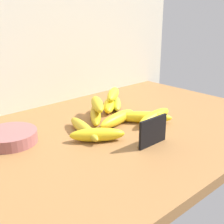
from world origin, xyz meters
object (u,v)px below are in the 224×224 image
banana_3 (96,115)px  fruit_bowl (10,137)px  banana_7 (118,119)px  banana_2 (84,129)px  banana_5 (143,117)px  banana_6 (109,105)px  banana_1 (116,103)px  banana_9 (97,104)px  chalkboard_sign (153,132)px  banana_4 (97,135)px  banana_0 (155,117)px  banana_8 (113,94)px

banana_3 → fruit_bowl: bearing=175.6°
banana_7 → banana_3: bearing=107.7°
banana_7 → fruit_bowl: bearing=162.1°
banana_2 → banana_5: size_ratio=1.03×
fruit_bowl → banana_6: bearing=2.7°
banana_1 → banana_3: bearing=-160.7°
banana_7 → banana_9: bearing=103.3°
fruit_bowl → banana_2: size_ratio=0.79×
banana_1 → banana_5: (-4.63, -18.62, 0.23)cm
chalkboard_sign → banana_4: bearing=128.9°
fruit_bowl → banana_0: banana_0 is taller
banana_2 → banana_3: bearing=34.3°
banana_1 → banana_8: size_ratio=1.07×
chalkboard_sign → banana_7: bearing=78.8°
banana_2 → banana_0: bearing=-18.8°
banana_0 → banana_4: size_ratio=1.13×
banana_3 → banana_7: bearing=-72.3°
banana_2 → banana_8: 28.69cm
fruit_bowl → chalkboard_sign: bearing=-44.6°
banana_8 → chalkboard_sign: bearing=-114.3°
banana_4 → banana_8: banana_8 is taller
banana_1 → banana_4: size_ratio=1.01×
banana_5 → banana_2: bearing=164.9°
banana_0 → banana_6: banana_6 is taller
banana_4 → banana_7: 15.13cm
banana_5 → banana_6: banana_6 is taller
banana_6 → banana_7: banana_6 is taller
banana_5 → banana_7: bearing=147.5°
fruit_bowl → banana_9: banana_9 is taller
banana_0 → banana_5: same height
chalkboard_sign → banana_8: chalkboard_sign is taller
banana_5 → banana_9: (-9.65, 13.18, 3.70)cm
chalkboard_sign → banana_0: bearing=37.9°
banana_1 → banana_7: size_ratio=0.91×
banana_3 → banana_6: 11.29cm
banana_1 → banana_5: size_ratio=0.85×
banana_4 → banana_8: size_ratio=1.06×
banana_1 → banana_7: banana_7 is taller
banana_8 → banana_2: bearing=-151.7°
banana_7 → banana_9: size_ratio=1.20×
chalkboard_sign → banana_4: (-10.26, 12.72, -1.79)cm
banana_3 → banana_4: size_ratio=1.24×
fruit_bowl → banana_5: (41.22, -15.73, 0.22)cm
banana_3 → banana_1: bearing=19.3°
banana_3 → banana_5: banana_5 is taller
fruit_bowl → banana_6: (41.27, 1.98, 0.34)cm
banana_4 → banana_3: bearing=51.9°
banana_2 → banana_8: (25.06, 13.49, 3.63)cm
banana_5 → banana_8: size_ratio=1.25×
banana_3 → banana_8: (13.95, 5.92, 3.64)cm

